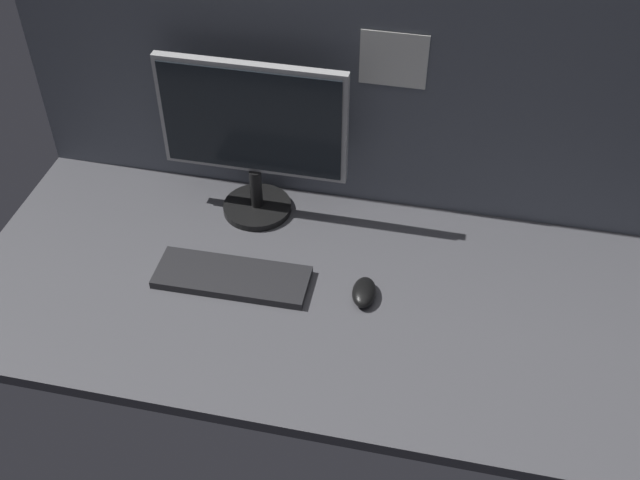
{
  "coord_description": "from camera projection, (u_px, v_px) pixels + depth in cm",
  "views": [
    {
      "loc": [
        21.66,
        -125.89,
        132.77
      ],
      "look_at": [
        -11.07,
        0.0,
        14.0
      ],
      "focal_mm": 43.49,
      "sensor_mm": 36.0,
      "label": 1
    }
  ],
  "objects": [
    {
      "name": "cubicle_wall_back",
      "position": [
        375.0,
        63.0,
        1.84
      ],
      "size": [
        180.0,
        5.5,
        79.36
      ],
      "color": "#565B66",
      "rests_on": "ground_plane"
    },
    {
      "name": "ground_plane",
      "position": [
        342.0,
        295.0,
        1.85
      ],
      "size": [
        180.0,
        80.0,
        3.0
      ],
      "primitive_type": "cube",
      "color": "#515156"
    },
    {
      "name": "monitor",
      "position": [
        253.0,
        132.0,
        1.9
      ],
      "size": [
        47.05,
        18.0,
        43.13
      ],
      "color": "black",
      "rests_on": "ground_plane"
    },
    {
      "name": "keyboard",
      "position": [
        232.0,
        277.0,
        1.86
      ],
      "size": [
        37.2,
        13.57,
        2.0
      ],
      "primitive_type": "cube",
      "rotation": [
        0.0,
        0.0,
        0.02
      ],
      "color": "#262628",
      "rests_on": "ground_plane"
    },
    {
      "name": "mouse",
      "position": [
        364.0,
        292.0,
        1.81
      ],
      "size": [
        6.21,
        9.94,
        3.4
      ],
      "primitive_type": "ellipsoid",
      "rotation": [
        0.0,
        0.0,
        0.06
      ],
      "color": "black",
      "rests_on": "ground_plane"
    }
  ]
}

